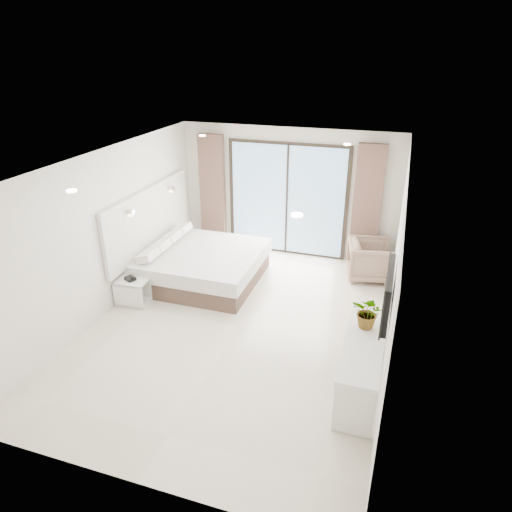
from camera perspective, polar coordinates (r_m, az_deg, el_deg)
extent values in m
plane|color=beige|center=(7.54, -2.21, -8.72)|extent=(6.20, 6.20, 0.00)
cube|color=silver|center=(9.67, 3.99, 7.89)|extent=(4.60, 0.02, 2.70)
cube|color=silver|center=(4.53, -16.45, -14.86)|extent=(4.60, 0.02, 2.70)
cube|color=silver|center=(7.92, -18.22, 2.75)|extent=(0.02, 6.20, 2.70)
cube|color=silver|center=(6.52, 16.96, -1.91)|extent=(0.02, 6.20, 2.70)
cube|color=white|center=(6.45, -2.61, 11.68)|extent=(4.60, 6.20, 0.02)
cube|color=beige|center=(8.97, -13.10, 4.57)|extent=(0.08, 3.00, 1.20)
cube|color=black|center=(5.52, 16.25, -4.55)|extent=(0.06, 1.00, 0.58)
cube|color=black|center=(5.52, 15.83, -4.50)|extent=(0.02, 1.04, 0.62)
cube|color=black|center=(9.68, 3.92, 6.99)|extent=(2.56, 0.04, 2.42)
cube|color=#92C2EA|center=(9.66, 3.88, 6.94)|extent=(2.40, 0.01, 2.30)
cube|color=brown|center=(10.07, -5.44, 7.95)|extent=(0.55, 0.14, 2.50)
cube|color=brown|center=(9.33, 13.68, 5.94)|extent=(0.55, 0.14, 2.50)
cylinder|color=white|center=(5.58, -22.07, 7.56)|extent=(0.12, 0.12, 0.02)
cylinder|color=white|center=(4.44, 5.14, 5.12)|extent=(0.12, 0.12, 0.02)
cylinder|color=white|center=(8.57, -6.72, 14.73)|extent=(0.12, 0.12, 0.02)
cylinder|color=white|center=(7.87, 11.33, 13.52)|extent=(0.12, 0.12, 0.02)
cube|color=brown|center=(8.90, -6.65, -2.01)|extent=(2.09, 1.99, 0.33)
cube|color=silver|center=(8.77, -6.75, -0.25)|extent=(2.18, 2.07, 0.27)
cube|color=white|center=(8.47, -13.32, -0.18)|extent=(0.28, 0.42, 0.14)
cube|color=white|center=(8.82, -11.87, 1.00)|extent=(0.28, 0.42, 0.14)
cube|color=white|center=(9.18, -10.49, 2.11)|extent=(0.28, 0.42, 0.14)
cube|color=white|center=(9.55, -9.25, 3.12)|extent=(0.28, 0.42, 0.14)
cube|color=white|center=(8.22, -15.17, -3.00)|extent=(0.54, 0.45, 0.05)
cube|color=white|center=(8.42, -14.85, -5.51)|extent=(0.54, 0.45, 0.05)
cube|color=white|center=(8.19, -15.68, -4.89)|extent=(0.51, 0.08, 0.42)
cube|color=white|center=(8.45, -14.35, -3.72)|extent=(0.51, 0.08, 0.42)
cube|color=black|center=(8.19, -15.44, -2.73)|extent=(0.22, 0.20, 0.06)
cube|color=white|center=(5.95, 13.26, -11.09)|extent=(0.49, 1.57, 0.06)
cube|color=white|center=(5.65, 12.10, -18.34)|extent=(0.47, 0.06, 0.71)
cube|color=white|center=(6.75, 13.56, -10.34)|extent=(0.47, 0.06, 0.71)
imported|color=#33662D|center=(6.20, 13.86, -7.28)|extent=(0.54, 0.57, 0.35)
imported|color=#957961|center=(9.10, 14.07, -0.26)|extent=(0.91, 0.95, 0.83)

